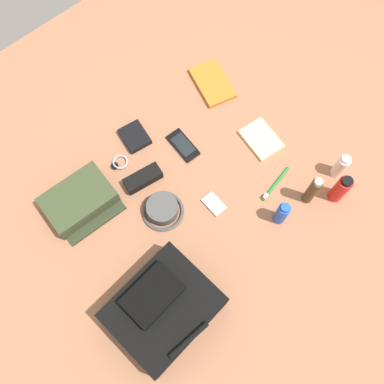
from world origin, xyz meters
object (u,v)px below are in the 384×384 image
object	(u,v)px
cell_phone	(183,145)
notepad	(261,139)
bucket_hat	(163,209)
paperback_novel	(212,83)
cologne_bottle	(312,191)
wallet	(135,137)
toothbrush	(274,185)
sunglasses_case	(143,178)
toiletry_pouch	(80,201)
toothpaste_tube	(341,166)
wristwatch	(120,162)
sunscreen_spray	(340,189)
media_player	(214,204)
backpack	(163,308)
deodorant_spray	(282,213)

from	to	relation	value
cell_phone	notepad	bearing A→B (deg)	144.14
bucket_hat	paperback_novel	bearing A→B (deg)	-149.79
cologne_bottle	wallet	bearing A→B (deg)	-61.99
paperback_novel	wallet	size ratio (longest dim) A/B	2.01
bucket_hat	cologne_bottle	size ratio (longest dim) A/B	0.89
toothbrush	sunglasses_case	world-z (taller)	sunglasses_case
toiletry_pouch	paperback_novel	xyz separation A→B (m)	(-0.70, -0.07, -0.03)
toothpaste_tube	notepad	distance (m)	0.31
paperback_novel	cell_phone	bearing A→B (deg)	26.58
cell_phone	wristwatch	world-z (taller)	cell_phone
sunscreen_spray	media_player	xyz separation A→B (m)	(0.35, -0.26, -0.07)
toiletry_pouch	toothpaste_tube	xyz separation A→B (m)	(-0.79, 0.52, 0.03)
toothpaste_tube	sunglasses_case	bearing A→B (deg)	-38.23
wristwatch	toothbrush	world-z (taller)	toothbrush
backpack	cologne_bottle	xyz separation A→B (m)	(-0.64, 0.03, 0.02)
wristwatch	cologne_bottle	bearing A→B (deg)	127.61
toothbrush	cologne_bottle	bearing A→B (deg)	116.18
media_player	cologne_bottle	bearing A→B (deg)	143.02
deodorant_spray	notepad	distance (m)	0.32
sunscreen_spray	cologne_bottle	distance (m)	0.10
bucket_hat	toothpaste_tube	xyz separation A→B (m)	(-0.58, 0.30, 0.03)
toothbrush	toothpaste_tube	bearing A→B (deg)	152.23
deodorant_spray	wallet	size ratio (longest dim) A/B	1.20
wallet	deodorant_spray	bearing A→B (deg)	116.62
bucket_hat	cell_phone	world-z (taller)	bucket_hat
deodorant_spray	wallet	world-z (taller)	deodorant_spray
toothpaste_tube	toothbrush	distance (m)	0.24
paperback_novel	toothpaste_tube	bearing A→B (deg)	98.69
cologne_bottle	backpack	bearing A→B (deg)	-2.94
paperback_novel	cell_phone	distance (m)	0.30
sunscreen_spray	deodorant_spray	distance (m)	0.23
sunscreen_spray	toiletry_pouch	bearing A→B (deg)	-38.79
cell_phone	sunglasses_case	xyz separation A→B (m)	(0.20, 0.01, 0.01)
deodorant_spray	wallet	bearing A→B (deg)	-72.23
backpack	toiletry_pouch	distance (m)	0.48
media_player	toothbrush	distance (m)	0.23
cologne_bottle	cell_phone	size ratio (longest dim) A/B	1.23
media_player	bucket_hat	bearing A→B (deg)	-32.28
backpack	wristwatch	distance (m)	0.57
cologne_bottle	wristwatch	xyz separation A→B (m)	(0.43, -0.56, -0.08)
notepad	sunglasses_case	distance (m)	0.47
sunglasses_case	media_player	bearing A→B (deg)	128.64
wallet	cell_phone	bearing A→B (deg)	137.68
backpack	sunglasses_case	distance (m)	0.48
bucket_hat	toothbrush	bearing A→B (deg)	152.86
wristwatch	cell_phone	bearing A→B (deg)	155.98
cologne_bottle	paperback_novel	distance (m)	0.60
toothpaste_tube	cologne_bottle	size ratio (longest dim) A/B	0.73
bucket_hat	notepad	distance (m)	0.47
toothpaste_tube	toothbrush	bearing A→B (deg)	-27.77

